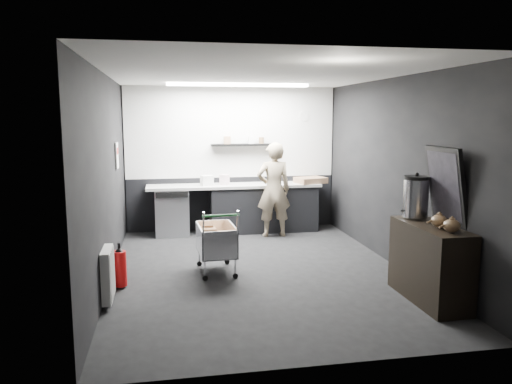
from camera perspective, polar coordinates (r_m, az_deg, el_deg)
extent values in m
plane|color=black|center=(7.09, 0.30, -8.98)|extent=(5.50, 5.50, 0.00)
plane|color=white|center=(6.78, 0.32, 13.31)|extent=(5.50, 5.50, 0.00)
plane|color=black|center=(9.51, -2.79, 3.82)|extent=(5.50, 0.00, 5.50)
plane|color=black|center=(4.17, 7.37, -2.45)|extent=(5.50, 0.00, 5.50)
plane|color=black|center=(6.73, -16.67, 1.48)|extent=(0.00, 5.50, 5.50)
plane|color=black|center=(7.44, 15.62, 2.17)|extent=(0.00, 5.50, 5.50)
cube|color=silver|center=(9.46, -2.80, 6.83)|extent=(3.95, 0.02, 1.70)
cube|color=black|center=(9.60, -2.74, -1.25)|extent=(3.95, 0.02, 1.00)
cube|color=black|center=(9.39, -1.48, 5.42)|extent=(1.20, 0.22, 0.04)
cylinder|color=silver|center=(9.73, 5.49, 8.62)|extent=(0.20, 0.03, 0.20)
cube|color=white|center=(8.00, -15.61, 4.04)|extent=(0.02, 0.30, 0.40)
cube|color=red|center=(7.99, -15.59, 4.54)|extent=(0.02, 0.22, 0.10)
cube|color=silver|center=(6.06, -16.60, -8.99)|extent=(0.10, 0.50, 0.60)
cube|color=white|center=(8.60, -2.04, 12.12)|extent=(2.40, 0.20, 0.04)
cube|color=black|center=(9.40, 0.85, -1.92)|extent=(2.00, 0.56, 0.85)
cube|color=#B1B0AC|center=(9.24, -2.49, 0.72)|extent=(3.20, 0.60, 0.05)
cube|color=#9EA0A5|center=(9.23, -9.57, -2.24)|extent=(0.60, 0.58, 0.85)
cube|color=black|center=(8.87, -9.60, -0.35)|extent=(0.56, 0.02, 0.10)
imported|color=beige|center=(8.92, 2.03, 0.25)|extent=(0.62, 0.42, 1.69)
cube|color=silver|center=(6.99, -4.54, -6.93)|extent=(0.52, 0.77, 0.02)
cube|color=silver|center=(6.92, -6.49, -5.50)|extent=(0.05, 0.75, 0.40)
cube|color=silver|center=(6.96, -2.65, -5.36)|extent=(0.05, 0.75, 0.40)
cube|color=silver|center=(6.59, -4.23, -6.19)|extent=(0.49, 0.04, 0.40)
cube|color=silver|center=(7.29, -4.86, -4.74)|extent=(0.49, 0.04, 0.40)
cylinder|color=silver|center=(6.68, -5.98, -8.79)|extent=(0.02, 0.02, 0.27)
cylinder|color=silver|center=(6.72, -2.49, -8.64)|extent=(0.02, 0.02, 0.27)
cylinder|color=silver|center=(7.33, -6.40, -7.23)|extent=(0.02, 0.02, 0.27)
cylinder|color=silver|center=(7.36, -3.22, -7.11)|extent=(0.02, 0.02, 0.27)
cylinder|color=#227F37|center=(6.43, -4.21, -2.71)|extent=(0.49, 0.05, 0.03)
cube|color=#8F613C|center=(7.02, -5.50, -5.39)|extent=(0.22, 0.27, 0.34)
cube|color=#8F613C|center=(6.86, -3.43, -5.85)|extent=(0.21, 0.26, 0.30)
cylinder|color=black|center=(6.72, -5.96, -9.73)|extent=(0.07, 0.03, 0.07)
cylinder|color=black|center=(7.36, -6.38, -8.09)|extent=(0.07, 0.03, 0.07)
cylinder|color=black|center=(6.76, -2.48, -9.57)|extent=(0.07, 0.03, 0.07)
cylinder|color=black|center=(7.39, -3.21, -7.97)|extent=(0.07, 0.03, 0.07)
cube|color=black|center=(6.21, 19.24, -7.68)|extent=(0.45, 1.21, 0.90)
cylinder|color=silver|center=(6.41, 17.78, -0.67)|extent=(0.30, 0.30, 0.46)
cylinder|color=black|center=(6.37, 17.88, 1.56)|extent=(0.30, 0.30, 0.04)
sphere|color=black|center=(6.37, 17.90, 1.92)|extent=(0.05, 0.05, 0.05)
ellipsoid|color=brown|center=(5.96, 20.20, -3.13)|extent=(0.18, 0.18, 0.14)
ellipsoid|color=brown|center=(5.75, 21.47, -3.62)|extent=(0.18, 0.18, 0.14)
cube|color=black|center=(6.17, 20.93, 0.71)|extent=(0.21, 0.70, 0.90)
cube|color=black|center=(6.16, 20.73, 0.71)|extent=(0.15, 0.60, 0.77)
cylinder|color=#B60C0D|center=(6.57, -15.29, -8.44)|extent=(0.17, 0.17, 0.45)
cone|color=black|center=(6.51, -15.38, -6.33)|extent=(0.11, 0.11, 0.07)
cylinder|color=black|center=(6.50, -15.39, -5.95)|extent=(0.03, 0.03, 0.07)
cube|color=#8E694C|center=(9.49, 6.25, 1.36)|extent=(0.62, 0.53, 0.11)
cylinder|color=beige|center=(9.20, -3.62, 1.42)|extent=(0.19, 0.19, 0.19)
cube|color=silver|center=(9.12, -5.62, 1.32)|extent=(0.24, 0.21, 0.18)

